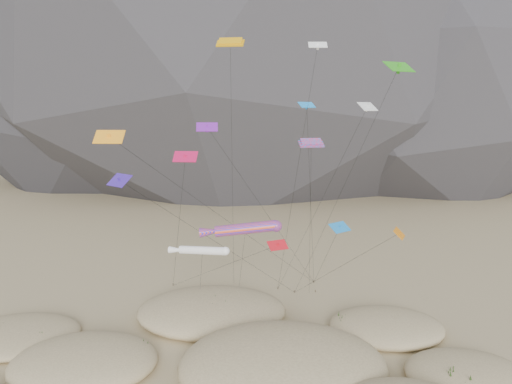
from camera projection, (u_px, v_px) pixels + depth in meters
dunes at (217, 370)px, 41.52m from camera, size 52.09×38.46×4.57m
dune_grass at (229, 375)px, 40.56m from camera, size 43.56×29.81×1.50m
kite_stakes at (251, 289)px, 61.77m from camera, size 18.19×3.84×0.30m
rainbow_tube_kite at (243, 229)px, 49.62m from camera, size 8.27×10.06×11.37m
white_tube_kite at (200, 250)px, 48.86m from camera, size 6.22×10.31×9.20m
orange_parafoil at (230, 46)px, 49.67m from camera, size 2.89×11.20×29.30m
multi_parafoil at (311, 145)px, 48.58m from camera, size 2.81×10.14×19.45m
delta_kites at (269, 149)px, 46.00m from camera, size 28.63×22.61×28.43m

